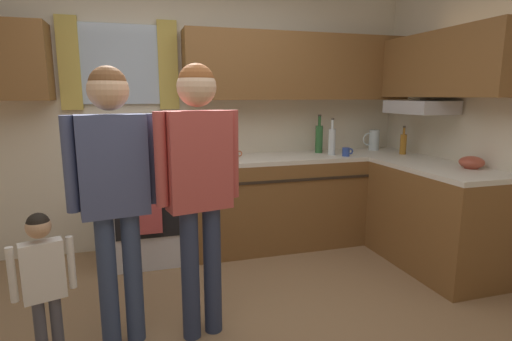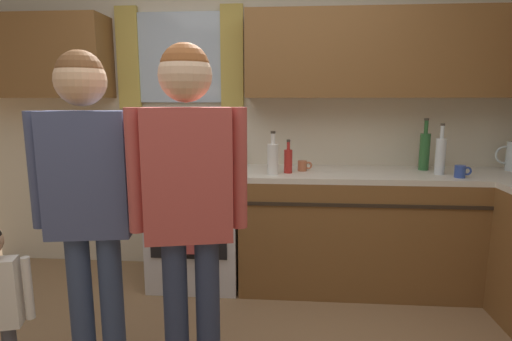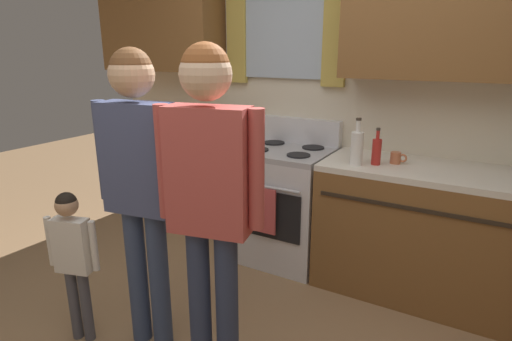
{
  "view_description": "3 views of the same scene",
  "coord_description": "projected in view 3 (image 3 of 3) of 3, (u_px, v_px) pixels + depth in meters",
  "views": [
    {
      "loc": [
        -0.46,
        -2.12,
        1.49
      ],
      "look_at": [
        0.35,
        0.6,
        0.96
      ],
      "focal_mm": 28.09,
      "sensor_mm": 36.0,
      "label": 1
    },
    {
      "loc": [
        0.31,
        -1.51,
        1.44
      ],
      "look_at": [
        0.13,
        0.77,
        1.03
      ],
      "focal_mm": 28.57,
      "sensor_mm": 36.0,
      "label": 2
    },
    {
      "loc": [
        0.95,
        -1.24,
        1.64
      ],
      "look_at": [
        -0.09,
        0.57,
        1.02
      ],
      "focal_mm": 29.05,
      "sensor_mm": 36.0,
      "label": 3
    }
  ],
  "objects": [
    {
      "name": "bottle_milk_white",
      "position": [
        357.0,
        147.0,
        2.69
      ],
      "size": [
        0.08,
        0.08,
        0.31
      ],
      "color": "white",
      "rests_on": "kitchen_counter_run"
    },
    {
      "name": "cup_terracotta",
      "position": [
        396.0,
        158.0,
        2.75
      ],
      "size": [
        0.11,
        0.07,
        0.08
      ],
      "color": "#B76642",
      "rests_on": "kitchen_counter_run"
    },
    {
      "name": "back_wall_unit",
      "position": [
        360.0,
        72.0,
        3.01
      ],
      "size": [
        4.6,
        0.42,
        2.6
      ],
      "color": "beige",
      "rests_on": "ground"
    },
    {
      "name": "stove_oven",
      "position": [
        285.0,
        202.0,
        3.28
      ],
      "size": [
        0.68,
        0.67,
        1.1
      ],
      "color": "silver",
      "rests_on": "ground"
    },
    {
      "name": "adult_holding_child",
      "position": [
        139.0,
        170.0,
        2.13
      ],
      "size": [
        0.51,
        0.22,
        1.65
      ],
      "color": "#38476B",
      "rests_on": "ground"
    },
    {
      "name": "adult_in_plaid",
      "position": [
        209.0,
        184.0,
        1.86
      ],
      "size": [
        0.51,
        0.24,
        1.67
      ],
      "color": "#2D3856",
      "rests_on": "ground"
    },
    {
      "name": "bottle_sauce_red",
      "position": [
        377.0,
        151.0,
        2.72
      ],
      "size": [
        0.06,
        0.06,
        0.25
      ],
      "color": "red",
      "rests_on": "kitchen_counter_run"
    },
    {
      "name": "small_child",
      "position": [
        73.0,
        251.0,
        2.28
      ],
      "size": [
        0.3,
        0.14,
        0.91
      ],
      "color": "#4C4C56",
      "rests_on": "ground"
    }
  ]
}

